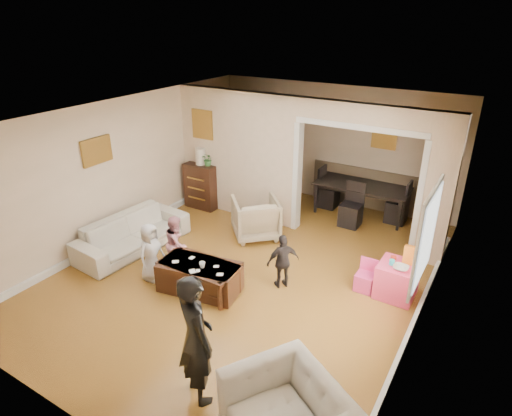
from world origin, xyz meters
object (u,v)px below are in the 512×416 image
Objects in this scene: play_table at (397,280)px; sofa at (133,233)px; coffee_table at (200,277)px; table_lamp at (200,156)px; dining_table at (362,199)px; dresser at (202,186)px; child_toddler at (283,261)px; adult_person at (196,339)px; coffee_cup at (202,265)px; child_kneel_b at (177,243)px; armchair_back at (256,218)px; cyan_cup at (392,262)px; child_kneel_a at (151,252)px.

sofa is at bearing -167.11° from play_table.
sofa is 1.72× the size of coffee_table.
table_lamp is 3.55m from dining_table.
dresser is 1.10× the size of child_toddler.
adult_person reaches higher than sofa.
coffee_cup is 0.11× the size of child_toddler.
child_toddler is (-1.59, -0.68, 0.18)m from play_table.
dresser reaches higher than sofa.
dining_table is 2.01× the size of child_kneel_b.
adult_person is (-1.40, -3.06, 0.52)m from play_table.
armchair_back reaches higher than dining_table.
dresser is 2.57m from child_kneel_b.
coffee_cup is (1.95, -0.45, 0.20)m from sofa.
adult_person is at bearing -113.34° from cyan_cup.
child_toddler is at bearing -64.94° from child_kneel_a.
coffee_cup is at bearing -52.33° from table_lamp.
dresser is 1.01× the size of child_kneel_a.
table_lamp reaches higher than child_kneel_b.
child_kneel_b reaches higher than cyan_cup.
coffee_cup is at bearing -84.27° from child_kneel_a.
adult_person reaches higher than play_table.
coffee_cup is (0.29, -2.03, 0.12)m from armchair_back.
cyan_cup is at bearing 124.55° from armchair_back.
table_lamp is 4.66m from cyan_cup.
armchair_back is 10.65× the size of cyan_cup.
dining_table is at bearing -143.12° from child_toddler.
dining_table is at bearing 116.86° from cyan_cup.
sofa is 22.01× the size of coffee_cup.
coffee_table is at bearing -53.19° from table_lamp.
table_lamp is (-0.07, 2.16, 0.86)m from sofa.
child_kneel_b is (-0.80, 0.35, -0.02)m from coffee_cup.
play_table is (2.54, 1.48, -0.24)m from coffee_cup.
child_toddler is at bearing -94.87° from dining_table.
coffee_cup is at bearing -25.91° from adult_person.
table_lamp reaches higher than armchair_back.
dresser is 4.71m from play_table.
sofa is at bearing -167.45° from cyan_cup.
play_table is 0.35× the size of adult_person.
play_table is 0.29× the size of dining_table.
dresser is 2.75× the size of table_lamp.
adult_person is at bearing -125.43° from child_kneel_a.
dresser is 1.02× the size of child_kneel_b.
coffee_table is (0.19, -1.98, -0.16)m from armchair_back.
dining_table reaches higher than coffee_table.
adult_person is at bearing 68.64° from armchair_back.
child_toddler is (0.95, 0.80, -0.06)m from coffee_cup.
sofa is at bearing 167.71° from coffee_table.
dining_table is 5.66m from adult_person.
dining_table is at bearing 24.75° from table_lamp.
child_kneel_b is at bearing -161.59° from cyan_cup.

